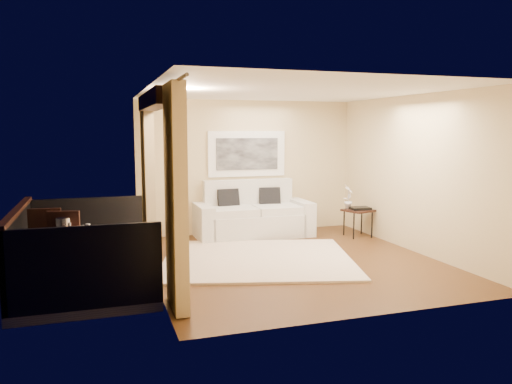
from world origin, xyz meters
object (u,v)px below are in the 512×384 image
balcony_chair_near (44,240)px  ice_bucket (63,225)px  bistro_table (76,240)px  side_table (358,212)px  sofa (252,216)px  orchid (348,196)px  balcony_chair_far (67,240)px

balcony_chair_near → ice_bucket: 0.53m
bistro_table → ice_bucket: ice_bucket is taller
side_table → ice_bucket: 5.61m
side_table → sofa: bearing=158.9°
side_table → ice_bucket: ice_bucket is taller
orchid → balcony_chair_far: bearing=-163.9°
sofa → balcony_chair_far: (-3.38, -2.10, 0.19)m
orchid → ice_bucket: 5.51m
sofa → balcony_chair_far: bearing=-148.1°
sofa → ice_bucket: 4.19m
side_table → balcony_chair_far: balcony_chair_far is taller
orchid → ice_bucket: orchid is taller
side_table → orchid: bearing=134.1°
orchid → bistro_table: (-5.04, -1.93, -0.13)m
balcony_chair_far → bistro_table: bearing=123.2°
side_table → orchid: 0.37m
bistro_table → balcony_chair_far: 0.46m
sofa → ice_bucket: size_ratio=11.43×
side_table → bistro_table: (-5.19, -1.78, 0.18)m
sofa → bistro_table: (-3.23, -2.53, 0.28)m
balcony_chair_far → balcony_chair_near: balcony_chair_near is taller
balcony_chair_near → balcony_chair_far: bearing=-5.5°
orchid → bistro_table: orchid is taller
side_table → balcony_chair_near: (-5.62, -1.29, 0.11)m
orchid → balcony_chair_far: orchid is taller
bistro_table → ice_bucket: bearing=144.3°
bistro_table → ice_bucket: (-0.16, 0.12, 0.18)m
bistro_table → side_table: bearing=18.9°
ice_bucket → sofa: bearing=35.5°
balcony_chair_near → sofa: bearing=34.5°
sofa → orchid: size_ratio=4.60×
orchid → side_table: bearing=-45.9°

